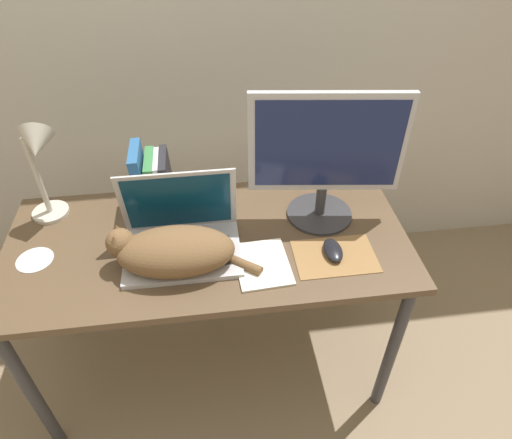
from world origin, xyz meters
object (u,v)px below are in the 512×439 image
at_px(laptop, 182,237).
at_px(external_monitor, 326,155).
at_px(book_row, 153,182).
at_px(cd_disc, 35,260).
at_px(cat, 173,251).
at_px(desk_lamp, 39,159).
at_px(notepad, 262,264).
at_px(webcam, 216,184).
at_px(computer_mouse, 333,250).

bearing_deg(laptop, external_monitor, 12.73).
bearing_deg(external_monitor, book_row, 168.36).
bearing_deg(book_row, cd_disc, -149.94).
bearing_deg(cd_disc, laptop, -0.93).
bearing_deg(cat, book_row, 102.01).
distance_m(desk_lamp, cd_disc, 0.33).
relative_size(notepad, webcam, 3.15).
relative_size(cat, external_monitor, 0.94).
height_order(cat, cd_disc, cat).
bearing_deg(cd_disc, external_monitor, 6.07).
xyz_separation_m(laptop, cat, (-0.03, -0.08, 0.02)).
distance_m(cat, notepad, 0.29).
bearing_deg(laptop, notepad, -23.53).
height_order(webcam, cd_disc, webcam).
distance_m(desk_lamp, webcam, 0.62).
bearing_deg(book_row, notepad, -44.71).
relative_size(book_row, cd_disc, 2.13).
bearing_deg(external_monitor, webcam, 153.47).
bearing_deg(laptop, desk_lamp, 153.77).
relative_size(laptop, cat, 0.79).
bearing_deg(cat, laptop, 72.84).
relative_size(external_monitor, cd_disc, 4.32).
xyz_separation_m(cat, webcam, (0.16, 0.38, -0.03)).
relative_size(computer_mouse, book_row, 0.44).
height_order(cat, notepad, cat).
distance_m(laptop, cd_disc, 0.49).
distance_m(notepad, cd_disc, 0.75).
distance_m(cat, desk_lamp, 0.55).
distance_m(cat, external_monitor, 0.59).
bearing_deg(cat, notepad, -5.46).
distance_m(computer_mouse, notepad, 0.24).
bearing_deg(desk_lamp, cat, -35.94).
relative_size(desk_lamp, webcam, 5.48).
relative_size(book_row, notepad, 1.14).
height_order(laptop, cd_disc, laptop).
distance_m(book_row, desk_lamp, 0.38).
relative_size(laptop, computer_mouse, 3.43).
distance_m(cat, webcam, 0.41).
bearing_deg(cd_disc, notepad, -9.13).
relative_size(desk_lamp, cd_disc, 3.24).
bearing_deg(external_monitor, computer_mouse, -90.97).
distance_m(external_monitor, book_row, 0.62).
bearing_deg(laptop, computer_mouse, -10.49).
xyz_separation_m(cat, book_row, (-0.07, 0.32, 0.04)).
bearing_deg(desk_lamp, external_monitor, -6.43).
distance_m(webcam, cd_disc, 0.69).
bearing_deg(cd_disc, book_row, 30.06).
height_order(cat, external_monitor, external_monitor).
relative_size(desk_lamp, notepad, 1.74).
relative_size(external_monitor, notepad, 2.32).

